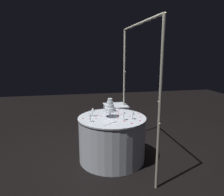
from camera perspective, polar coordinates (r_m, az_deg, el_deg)
ground_plane at (r=3.81m, az=0.00°, el=-15.94°), size 12.00×12.00×0.00m
decorative_arch at (r=3.49m, az=6.96°, el=6.16°), size 1.85×0.06×2.24m
main_table at (r=3.65m, az=0.00°, el=-10.74°), size 1.12×1.12×0.75m
side_table at (r=4.57m, az=0.94°, el=-6.20°), size 0.47×0.47×0.72m
tiered_cake at (r=3.50m, az=-0.53°, el=-2.52°), size 0.22×0.22×0.31m
wine_glass_0 at (r=3.78m, az=-0.33°, el=-2.12°), size 0.06×0.06×0.16m
wine_glass_1 at (r=3.28m, az=-5.83°, el=-4.61°), size 0.06×0.06×0.14m
wine_glass_2 at (r=3.34m, az=3.15°, el=-3.97°), size 0.06×0.06×0.16m
wine_glass_3 at (r=3.40m, az=5.51°, el=-3.95°), size 0.06×0.06×0.15m
wine_glass_4 at (r=3.56m, az=-5.15°, el=-3.19°), size 0.07×0.07×0.15m
cake_knife at (r=3.22m, az=-0.30°, el=-6.74°), size 0.19×0.25×0.01m
rose_petal_0 at (r=3.49m, az=-5.96°, el=-5.36°), size 0.03×0.02×0.00m
rose_petal_1 at (r=3.86m, az=1.52°, el=-3.58°), size 0.05×0.04×0.00m
rose_petal_2 at (r=3.76m, az=7.08°, el=-4.10°), size 0.04×0.03×0.00m
rose_petal_3 at (r=3.33m, az=3.35°, el=-6.17°), size 0.05×0.05×0.00m
rose_petal_4 at (r=3.45m, az=1.58°, el=-5.50°), size 0.04×0.03×0.00m
rose_petal_5 at (r=3.50m, az=-7.74°, el=-5.36°), size 0.04×0.03×0.00m
rose_petal_6 at (r=3.45m, az=-4.27°, el=-5.51°), size 0.03×0.03×0.00m
rose_petal_7 at (r=3.61m, az=-3.80°, el=-4.74°), size 0.03×0.04×0.00m
rose_petal_8 at (r=3.24m, az=5.37°, el=-6.70°), size 0.05×0.04×0.00m
rose_petal_9 at (r=3.20m, az=-0.69°, el=-6.93°), size 0.03×0.04×0.00m
rose_petal_10 at (r=3.76m, az=1.66°, el=-4.01°), size 0.04×0.04×0.00m
rose_petal_11 at (r=3.38m, az=7.45°, el=-5.99°), size 0.04×0.03×0.00m
rose_petal_12 at (r=3.60m, az=4.77°, el=-4.80°), size 0.04×0.03×0.00m
rose_petal_13 at (r=3.99m, az=2.00°, el=-3.08°), size 0.03×0.03×0.00m
rose_petal_14 at (r=3.56m, az=7.53°, el=-5.03°), size 0.03×0.03×0.00m
rose_petal_15 at (r=3.64m, az=1.51°, el=-4.57°), size 0.04×0.04×0.00m
rose_petal_16 at (r=3.40m, az=4.22°, el=-5.76°), size 0.03×0.03×0.00m
rose_petal_17 at (r=3.69m, az=2.40°, el=-4.31°), size 0.04×0.04×0.00m
rose_petal_18 at (r=3.60m, az=-2.94°, el=-4.77°), size 0.04×0.03×0.00m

